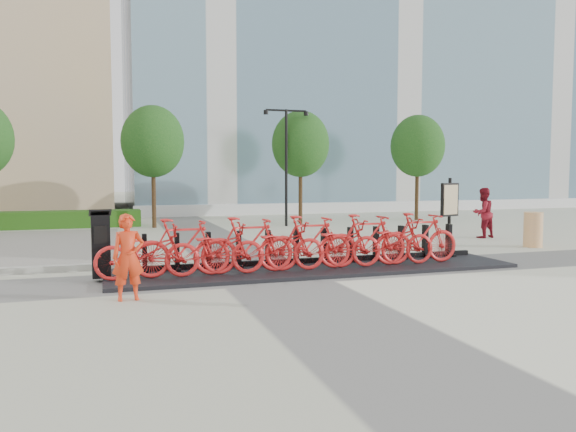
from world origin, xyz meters
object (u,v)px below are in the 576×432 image
object	(u,v)px
worker_red	(128,257)
pedestrian	(483,213)
map_sign	(450,203)
kiosk	(101,245)
bike_0	(147,252)
construction_barrel	(533,230)

from	to	relation	value
worker_red	pedestrian	size ratio (longest dim) A/B	0.88
map_sign	kiosk	bearing A→B (deg)	172.13
bike_0	pedestrian	world-z (taller)	pedestrian
bike_0	worker_red	bearing A→B (deg)	164.54
pedestrian	map_sign	xyz separation A→B (m)	(-3.10, -2.56, 0.54)
pedestrian	bike_0	bearing A→B (deg)	12.04
bike_0	map_sign	xyz separation A→B (m)	(8.76, 2.13, 0.78)
map_sign	worker_red	bearing A→B (deg)	-175.84
construction_barrel	map_sign	bearing A→B (deg)	179.68
bike_0	kiosk	world-z (taller)	kiosk
construction_barrel	kiosk	bearing A→B (deg)	-172.42
pedestrian	map_sign	size ratio (longest dim) A/B	0.83
kiosk	worker_red	distance (m)	2.07
kiosk	worker_red	bearing A→B (deg)	-79.81
bike_0	worker_red	size ratio (longest dim) A/B	1.37
kiosk	map_sign	size ratio (longest dim) A/B	0.68
bike_0	kiosk	distance (m)	1.03
pedestrian	construction_barrel	world-z (taller)	pedestrian
bike_0	kiosk	size ratio (longest dim) A/B	1.47
pedestrian	map_sign	world-z (taller)	map_sign
bike_0	construction_barrel	size ratio (longest dim) A/B	1.98
kiosk	construction_barrel	size ratio (longest dim) A/B	1.35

